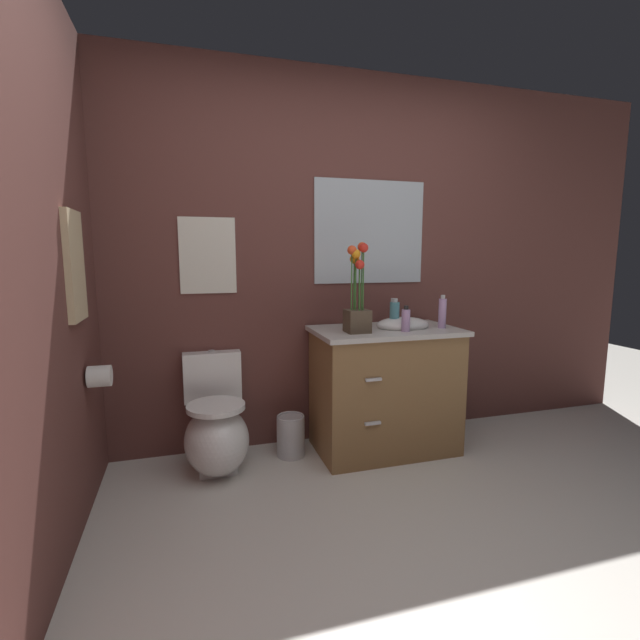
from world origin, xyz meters
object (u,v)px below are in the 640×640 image
Objects in this scene: flower_vase at (357,299)px; trash_bin at (291,435)px; hanging_towel at (75,266)px; toilet_paper_roll at (100,376)px; wall_poster at (208,256)px; hand_wash_bottle at (406,320)px; wall_mirror at (370,232)px; vanity_cabinet at (385,388)px; lotion_bottle at (442,313)px; toilet at (216,430)px; soap_bottle at (394,315)px.

flower_vase is 2.02× the size of trash_bin.
toilet_paper_roll is (0.06, 0.09, -0.56)m from hanging_towel.
hand_wash_bottle is at bearing -20.20° from wall_poster.
flower_vase is at bearing -121.83° from wall_mirror.
hand_wash_bottle is 1.05m from trash_bin.
flower_vase is 1.49m from toilet_paper_roll.
vanity_cabinet is 0.69m from trash_bin.
lotion_bottle is (0.59, -0.00, -0.11)m from flower_vase.
toilet_paper_roll reaches higher than trash_bin.
wall_poster is 4.31× the size of toilet_paper_roll.
lotion_bottle is (1.46, -0.11, 0.68)m from toilet.
wall_mirror is (-0.06, 0.29, 0.54)m from soap_bottle.
trash_bin is (-0.68, 0.07, -0.77)m from soap_bottle.
toilet is 1.33× the size of hanging_towel.
flower_vase is 1.16× the size of wall_poster.
wall_poster is (-1.46, 0.38, 0.37)m from lotion_bottle.
wall_poster reaches higher than toilet.
wall_poster reaches higher than soap_bottle.
toilet_paper_roll is at bearing -174.43° from soap_bottle.
flower_vase reaches higher than vanity_cabinet.
wall_poster is (-1.15, 0.29, 0.38)m from soap_bottle.
toilet is 1.65m from wall_mirror.
toilet is 3.54× the size of soap_bottle.
wall_mirror reaches higher than trash_bin.
toilet is 1.08m from wall_poster.
wall_poster reaches higher than toilet_paper_roll.
hanging_towel is at bearing -171.67° from soap_bottle.
lotion_bottle is 1.27m from trash_bin.
toilet is 0.86× the size of wall_mirror.
lotion_bottle is 1.33× the size of hand_wash_bottle.
wall_poster is 0.59× the size of wall_mirror.
wall_mirror is 7.27× the size of toilet_paper_roll.
hand_wash_bottle is at bearing 4.06° from hanging_towel.
soap_bottle is 0.90× the size of lotion_bottle.
hanging_towel is at bearing -120.58° from toilet_paper_roll.
soap_bottle is 1.25m from wall_poster.
hanging_towel is at bearing -162.18° from wall_mirror.
toilet_paper_roll is at bearing -141.47° from wall_poster.
soap_bottle reaches higher than vanity_cabinet.
hanging_towel is (-1.79, -0.26, 0.33)m from soap_bottle.
wall_poster is (-1.10, 0.29, 0.87)m from vanity_cabinet.
hand_wash_bottle reaches higher than trash_bin.
wall_mirror reaches higher than toilet_paper_roll.
flower_vase is 0.60m from lotion_bottle.
toilet_paper_roll is at bearing -161.37° from toilet.
soap_bottle is at bearing 8.33° from hanging_towel.
vanity_cabinet reaches higher than trash_bin.
wall_poster reaches higher than trash_bin.
hand_wash_bottle is at bearing -80.65° from wall_mirror.
toilet is at bearing 178.65° from soap_bottle.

